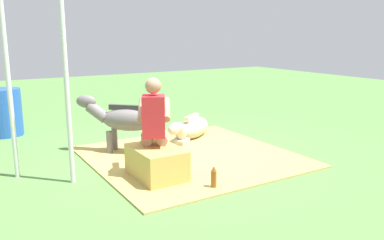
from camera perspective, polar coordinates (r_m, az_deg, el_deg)
name	(u,v)px	position (r m, az deg, el deg)	size (l,w,h in m)	color
ground_plane	(171,155)	(6.11, -3.06, -5.02)	(24.00, 24.00, 0.00)	#568442
hay_patch	(191,156)	(5.99, -0.16, -5.25)	(2.84, 2.85, 0.02)	tan
hay_bale	(156,163)	(5.11, -5.12, -6.17)	(0.79, 0.55, 0.41)	tan
person_seated	(154,123)	(5.12, -5.45, -0.38)	(0.72, 0.60, 1.29)	tan
pony_standing	(123,120)	(6.14, -9.91, 0.06)	(1.05, 1.08, 0.89)	slate
pony_lying	(191,128)	(6.97, -0.10, -1.19)	(0.97, 1.26, 0.42)	beige
soda_bottle	(214,178)	(4.78, 3.14, -8.29)	(0.07, 0.07, 0.29)	brown
water_barrel	(4,112)	(7.92, -25.33, 1.01)	(0.60, 0.60, 0.85)	blue
tent_pole_left	(67,89)	(4.96, -17.53, 4.30)	(0.06, 0.06, 2.35)	silver
tent_pole_mid	(9,87)	(5.42, -24.80, 4.37)	(0.06, 0.06, 2.35)	silver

